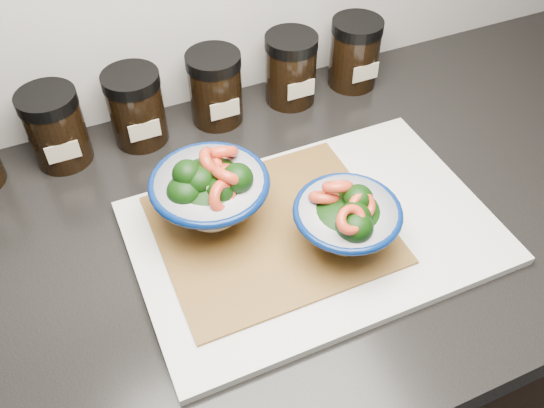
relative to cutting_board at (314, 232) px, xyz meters
name	(u,v)px	position (x,y,z in m)	size (l,w,h in m)	color
countertop	(202,258)	(-0.14, 0.04, -0.03)	(3.50, 0.60, 0.04)	black
cutting_board	(314,232)	(0.00, 0.00, 0.00)	(0.45, 0.30, 0.01)	silver
bamboo_mat	(272,229)	(-0.05, 0.02, 0.01)	(0.28, 0.24, 0.00)	olive
bowl_left	(210,192)	(-0.11, 0.07, 0.06)	(0.15, 0.15, 0.11)	white
bowl_right	(347,220)	(0.02, -0.04, 0.05)	(0.13, 0.13, 0.10)	white
spice_jar_b	(56,128)	(-0.26, 0.28, 0.05)	(0.08, 0.08, 0.11)	black
spice_jar_c	(136,108)	(-0.15, 0.28, 0.05)	(0.08, 0.08, 0.11)	black
spice_jar_d	(215,88)	(-0.03, 0.28, 0.05)	(0.08, 0.08, 0.11)	black
spice_jar_e	(291,69)	(0.10, 0.28, 0.05)	(0.08, 0.08, 0.11)	black
spice_jar_f	(355,53)	(0.21, 0.28, 0.05)	(0.08, 0.08, 0.11)	black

